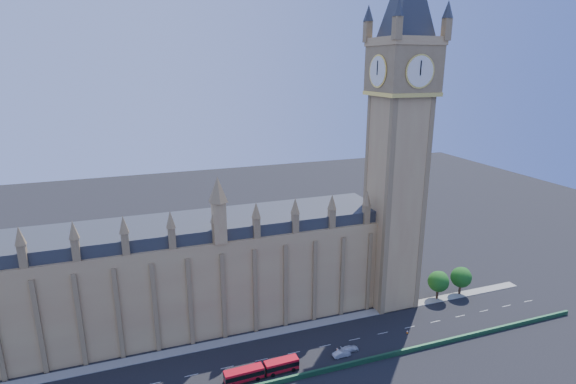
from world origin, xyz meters
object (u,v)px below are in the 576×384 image
object	(u,v)px
red_bus	(262,370)
car_grey	(277,366)
car_silver	(342,354)
car_white	(350,349)

from	to	relation	value
red_bus	car_grey	xyz separation A→B (m)	(3.88, 1.14, -0.69)
red_bus	car_grey	distance (m)	4.10
red_bus	car_silver	world-z (taller)	red_bus
car_grey	car_silver	distance (m)	15.57
red_bus	car_white	world-z (taller)	red_bus
red_bus	car_silver	size ratio (longest dim) A/B	3.92
car_grey	car_white	size ratio (longest dim) A/B	1.08
car_silver	car_white	distance (m)	3.01
car_white	red_bus	bearing A→B (deg)	94.36
red_bus	car_grey	size ratio (longest dim) A/B	3.54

